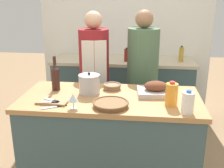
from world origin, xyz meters
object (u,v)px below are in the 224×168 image
at_px(condiment_bottle_tall, 127,55).
at_px(person_cook_aproned, 94,77).
at_px(person_cook_guest, 142,77).
at_px(condiment_bottle_short, 181,54).
at_px(wicker_basket, 111,104).
at_px(cutting_board, 54,100).
at_px(knife_chef, 55,107).
at_px(knife_bread, 50,102).
at_px(juice_jug, 172,95).
at_px(roasting_pan, 156,90).
at_px(wine_glass_left, 73,98).
at_px(milk_jug, 188,103).
at_px(stock_pot, 89,84).
at_px(wine_bottle_green, 55,77).
at_px(mixing_bowl, 112,86).
at_px(knife_paring, 52,100).

relative_size(condiment_bottle_tall, person_cook_aproned, 0.11).
xyz_separation_m(condiment_bottle_tall, person_cook_guest, (0.21, -0.60, -0.11)).
bearing_deg(person_cook_aproned, condiment_bottle_short, 23.16).
height_order(wicker_basket, person_cook_aproned, person_cook_aproned).
height_order(cutting_board, knife_chef, cutting_board).
bearing_deg(knife_bread, condiment_bottle_short, 53.50).
relative_size(knife_bread, condiment_bottle_short, 0.66).
xyz_separation_m(wicker_basket, condiment_bottle_short, (0.73, 1.63, 0.06)).
relative_size(juice_jug, knife_bread, 1.42).
xyz_separation_m(roasting_pan, condiment_bottle_short, (0.37, 1.32, 0.04)).
bearing_deg(condiment_bottle_short, roasting_pan, -105.71).
distance_m(roasting_pan, person_cook_guest, 0.68).
relative_size(roasting_pan, cutting_board, 1.26).
distance_m(wicker_basket, person_cook_guest, 1.00).
xyz_separation_m(wine_glass_left, knife_chef, (-0.15, 0.01, -0.08)).
bearing_deg(cutting_board, wicker_basket, -7.98).
bearing_deg(knife_chef, milk_jug, -0.39).
xyz_separation_m(juice_jug, milk_jug, (0.11, -0.14, -0.01)).
xyz_separation_m(wicker_basket, knife_bread, (-0.48, -0.01, -0.00)).
height_order(roasting_pan, milk_jug, milk_jug).
relative_size(cutting_board, condiment_bottle_tall, 1.45).
bearing_deg(person_cook_guest, cutting_board, -111.65).
height_order(juice_jug, knife_chef, juice_jug).
height_order(roasting_pan, cutting_board, roasting_pan).
xyz_separation_m(stock_pot, wine_bottle_green, (-0.32, 0.06, 0.04)).
bearing_deg(wine_glass_left, condiment_bottle_short, 59.24).
bearing_deg(roasting_pan, wine_glass_left, -149.42).
height_order(juice_jug, knife_bread, juice_jug).
xyz_separation_m(stock_pot, mixing_bowl, (0.19, 0.13, -0.06)).
bearing_deg(stock_pot, cutting_board, -139.38).
xyz_separation_m(roasting_pan, condiment_bottle_tall, (-0.33, 1.26, 0.03)).
distance_m(wicker_basket, condiment_bottle_tall, 1.57).
bearing_deg(person_cook_aproned, wine_glass_left, -100.22).
height_order(knife_paring, knife_bread, same).
bearing_deg(mixing_bowl, juice_jug, -33.96).
height_order(milk_jug, person_cook_guest, person_cook_guest).
bearing_deg(wicker_basket, stock_pot, 128.19).
bearing_deg(condiment_bottle_short, wine_bottle_green, -134.65).
xyz_separation_m(mixing_bowl, knife_bread, (-0.45, -0.43, -0.01)).
xyz_separation_m(wine_bottle_green, condiment_bottle_short, (1.27, 1.29, -0.04)).
height_order(stock_pot, person_cook_guest, person_cook_guest).
distance_m(wine_glass_left, knife_chef, 0.17).
bearing_deg(mixing_bowl, condiment_bottle_tall, 87.00).
bearing_deg(wicker_basket, knife_chef, -172.19).
bearing_deg(mixing_bowl, milk_jug, -38.27).
distance_m(condiment_bottle_tall, person_cook_guest, 0.65).
xyz_separation_m(roasting_pan, stock_pot, (-0.58, -0.02, 0.04)).
height_order(juice_jug, wine_bottle_green, wine_bottle_green).
height_order(wicker_basket, mixing_bowl, mixing_bowl).
bearing_deg(cutting_board, juice_jug, 0.54).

